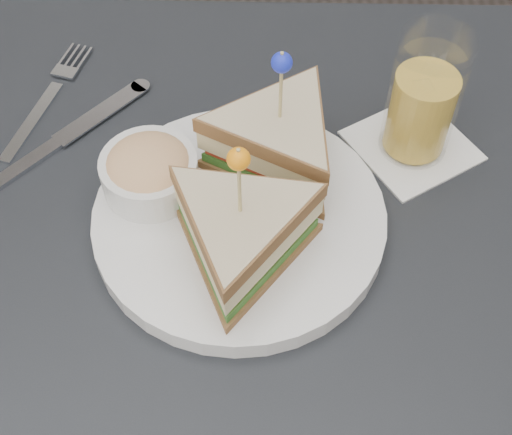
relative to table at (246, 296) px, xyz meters
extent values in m
cube|color=black|center=(0.00, 0.00, 0.06)|extent=(0.80, 0.80, 0.03)
cylinder|color=black|center=(-0.35, 0.35, -0.31)|extent=(0.04, 0.04, 0.72)
cylinder|color=black|center=(0.35, 0.35, -0.31)|extent=(0.04, 0.04, 0.72)
cylinder|color=white|center=(-0.01, 0.04, 0.08)|extent=(0.38, 0.38, 0.02)
cylinder|color=white|center=(-0.01, 0.04, 0.10)|extent=(0.38, 0.38, 0.01)
cylinder|color=#D1BE78|center=(0.00, -0.01, 0.20)|extent=(0.00, 0.00, 0.09)
sphere|color=orange|center=(0.00, -0.01, 0.24)|extent=(0.03, 0.03, 0.02)
cylinder|color=#D1BE78|center=(0.03, 0.10, 0.20)|extent=(0.00, 0.00, 0.09)
sphere|color=#1A29C4|center=(0.03, 0.10, 0.24)|extent=(0.03, 0.03, 0.02)
cylinder|color=white|center=(-0.10, 0.07, 0.11)|extent=(0.13, 0.13, 0.04)
ellipsoid|color=#E0B772|center=(-0.10, 0.07, 0.13)|extent=(0.11, 0.11, 0.04)
cube|color=silver|center=(-0.25, 0.17, 0.08)|extent=(0.05, 0.13, 0.00)
cube|color=silver|center=(-0.22, 0.26, 0.08)|extent=(0.03, 0.03, 0.00)
cube|color=#B9BCC5|center=(-0.24, 0.11, 0.08)|extent=(0.08, 0.09, 0.01)
cube|color=#B9BCC5|center=(-0.17, 0.19, 0.08)|extent=(0.10, 0.11, 0.00)
cylinder|color=#B9BCC5|center=(-0.13, 0.23, 0.08)|extent=(0.03, 0.03, 0.00)
cube|color=white|center=(0.18, 0.15, 0.08)|extent=(0.16, 0.16, 0.00)
cylinder|color=gold|center=(0.18, 0.15, 0.13)|extent=(0.09, 0.09, 0.09)
cylinder|color=white|center=(0.18, 0.15, 0.15)|extent=(0.10, 0.10, 0.15)
cube|color=white|center=(0.18, 0.16, 0.17)|extent=(0.02, 0.02, 0.02)
cube|color=white|center=(0.17, 0.14, 0.17)|extent=(0.02, 0.02, 0.02)
camera|label=1|loc=(0.02, -0.38, 0.66)|focal=50.00mm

